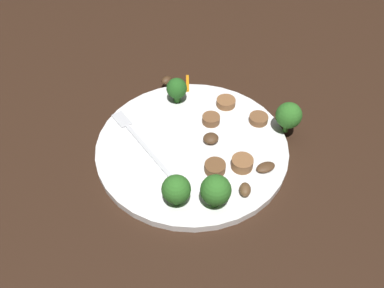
{
  "coord_description": "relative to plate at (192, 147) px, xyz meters",
  "views": [
    {
      "loc": [
        -0.22,
        0.34,
        0.44
      ],
      "look_at": [
        0.0,
        0.0,
        0.01
      ],
      "focal_mm": 37.3,
      "sensor_mm": 36.0,
      "label": 1
    }
  ],
  "objects": [
    {
      "name": "ground_plane",
      "position": [
        0.0,
        0.0,
        -0.01
      ],
      "size": [
        1.4,
        1.4,
        0.0
      ],
      "primitive_type": "plane",
      "color": "black"
    },
    {
      "name": "plate",
      "position": [
        0.0,
        0.0,
        0.0
      ],
      "size": [
        0.29,
        0.29,
        0.01
      ],
      "primitive_type": "cylinder",
      "color": "white",
      "rests_on": "ground_plane"
    },
    {
      "name": "fork",
      "position": [
        0.07,
        0.04,
        0.01
      ],
      "size": [
        0.17,
        0.08,
        0.0
      ],
      "rotation": [
        0.0,
        0.0,
        -0.39
      ],
      "color": "silver",
      "rests_on": "plate"
    },
    {
      "name": "broccoli_floret_0",
      "position": [
        0.07,
        -0.07,
        0.03
      ],
      "size": [
        0.03,
        0.03,
        0.04
      ],
      "color": "#296420",
      "rests_on": "plate"
    },
    {
      "name": "broccoli_floret_1",
      "position": [
        -0.04,
        0.1,
        0.03
      ],
      "size": [
        0.04,
        0.04,
        0.05
      ],
      "color": "#347525",
      "rests_on": "plate"
    },
    {
      "name": "broccoli_floret_2",
      "position": [
        -0.08,
        0.08,
        0.04
      ],
      "size": [
        0.04,
        0.04,
        0.05
      ],
      "color": "#347525",
      "rests_on": "plate"
    },
    {
      "name": "broccoli_floret_3",
      "position": [
        -0.11,
        -0.1,
        0.04
      ],
      "size": [
        0.04,
        0.04,
        0.05
      ],
      "color": "#347525",
      "rests_on": "plate"
    },
    {
      "name": "sausage_slice_0",
      "position": [
        -0.08,
        0.0,
        0.01
      ],
      "size": [
        0.04,
        0.04,
        0.02
      ],
      "primitive_type": "cylinder",
      "rotation": [
        0.0,
        0.0,
        0.87
      ],
      "color": "brown",
      "rests_on": "plate"
    },
    {
      "name": "sausage_slice_1",
      "position": [
        0.0,
        -0.06,
        0.01
      ],
      "size": [
        0.04,
        0.04,
        0.01
      ],
      "primitive_type": "cylinder",
      "rotation": [
        0.0,
        0.0,
        2.05
      ],
      "color": "brown",
      "rests_on": "plate"
    },
    {
      "name": "sausage_slice_2",
      "position": [
        0.0,
        -0.1,
        0.01
      ],
      "size": [
        0.04,
        0.04,
        0.01
      ],
      "primitive_type": "cylinder",
      "rotation": [
        0.0,
        0.0,
        2.38
      ],
      "color": "brown",
      "rests_on": "plate"
    },
    {
      "name": "sausage_slice_3",
      "position": [
        -0.05,
        0.03,
        0.01
      ],
      "size": [
        0.04,
        0.04,
        0.01
      ],
      "primitive_type": "cylinder",
      "rotation": [
        0.0,
        0.0,
        2.06
      ],
      "color": "brown",
      "rests_on": "plate"
    },
    {
      "name": "sausage_slice_4",
      "position": [
        -0.06,
        -0.1,
        0.01
      ],
      "size": [
        0.04,
        0.04,
        0.01
      ],
      "primitive_type": "cylinder",
      "rotation": [
        0.0,
        0.0,
        1.15
      ],
      "color": "brown",
      "rests_on": "plate"
    },
    {
      "name": "mushroom_0",
      "position": [
        0.11,
        -0.1,
        0.01
      ],
      "size": [
        0.02,
        0.02,
        0.01
      ],
      "primitive_type": "ellipsoid",
      "rotation": [
        0.0,
        0.0,
        4.51
      ],
      "color": "#422B19",
      "rests_on": "plate"
    },
    {
      "name": "mushroom_1",
      "position": [
        -0.11,
        0.04,
        0.01
      ],
      "size": [
        0.02,
        0.03,
        0.01
      ],
      "primitive_type": "ellipsoid",
      "rotation": [
        0.0,
        0.0,
        2.05
      ],
      "color": "brown",
      "rests_on": "plate"
    },
    {
      "name": "mushroom_2",
      "position": [
        -0.02,
        -0.02,
        0.01
      ],
      "size": [
        0.03,
        0.03,
        0.01
      ],
      "primitive_type": "ellipsoid",
      "rotation": [
        0.0,
        0.0,
        0.91
      ],
      "color": "#4C331E",
      "rests_on": "plate"
    },
    {
      "name": "mushroom_3",
      "position": [
        -0.11,
        -0.01,
        0.01
      ],
      "size": [
        0.03,
        0.03,
        0.01
      ],
      "primitive_type": "ellipsoid",
      "rotation": [
        0.0,
        0.0,
        4.13
      ],
      "color": "#4C331E",
      "rests_on": "plate"
    },
    {
      "name": "pepper_strip_0",
      "position": [
        0.08,
        -0.12,
        0.01
      ],
      "size": [
        0.03,
        0.04,
        0.0
      ],
      "primitive_type": "cube",
      "rotation": [
        0.0,
        0.0,
        5.29
      ],
      "color": "orange",
      "rests_on": "plate"
    }
  ]
}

